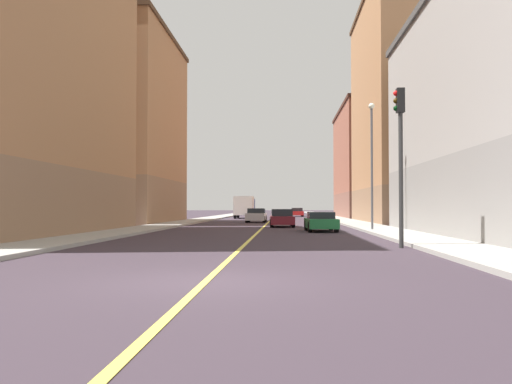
% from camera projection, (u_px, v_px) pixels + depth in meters
% --- Properties ---
extents(ground_plane, '(400.00, 400.00, 0.00)m').
position_uv_depth(ground_plane, '(206.00, 282.00, 10.68)').
color(ground_plane, '#362B34').
rests_on(ground_plane, ground).
extents(sidewalk_left, '(2.70, 168.00, 0.15)m').
position_uv_depth(sidewalk_left, '(339.00, 219.00, 59.17)').
color(sidewalk_left, '#9E9B93').
rests_on(sidewalk_left, ground).
extents(sidewalk_right, '(2.70, 168.00, 0.15)m').
position_uv_depth(sidewalk_right, '(204.00, 219.00, 60.01)').
color(sidewalk_right, '#9E9B93').
rests_on(sidewalk_right, ground).
extents(lane_center_stripe, '(0.16, 154.00, 0.01)m').
position_uv_depth(lane_center_stripe, '(271.00, 220.00, 59.59)').
color(lane_center_stripe, '#E5D14C').
rests_on(lane_center_stripe, ground).
extents(building_left_mid, '(8.58, 18.71, 20.99)m').
position_uv_depth(building_left_mid, '(408.00, 110.00, 49.45)').
color(building_left_mid, '#8F6B4F').
rests_on(building_left_mid, ground).
extents(building_left_far, '(8.58, 20.20, 14.58)m').
position_uv_depth(building_left_far, '(371.00, 163.00, 70.58)').
color(building_left_far, brown).
rests_on(building_left_far, ground).
extents(building_right_corner, '(8.58, 20.82, 22.37)m').
position_uv_depth(building_right_corner, '(4.00, 22.00, 27.71)').
color(building_right_corner, '#8F6B4F').
rests_on(building_right_corner, ground).
extents(building_right_midblock, '(8.58, 16.68, 17.49)m').
position_uv_depth(building_right_midblock, '(126.00, 128.00, 49.10)').
color(building_right_midblock, '#8F6B4F').
rests_on(building_right_midblock, ground).
extents(traffic_light_left_near, '(0.40, 0.32, 5.88)m').
position_uv_depth(traffic_light_left_near, '(400.00, 144.00, 19.48)').
color(traffic_light_left_near, '#2D2D2D').
rests_on(traffic_light_left_near, ground).
extents(street_lamp_left_near, '(0.36, 0.36, 7.66)m').
position_uv_depth(street_lamp_left_near, '(372.00, 153.00, 32.11)').
color(street_lamp_left_near, '#4C4C51').
rests_on(street_lamp_left_near, ground).
extents(car_silver, '(1.91, 4.30, 1.34)m').
position_uv_depth(car_silver, '(256.00, 215.00, 50.63)').
color(car_silver, silver).
rests_on(car_silver, ground).
extents(car_red, '(2.00, 4.21, 1.30)m').
position_uv_depth(car_red, '(297.00, 212.00, 79.71)').
color(car_red, red).
rests_on(car_red, ground).
extents(car_maroon, '(1.92, 4.30, 1.33)m').
position_uv_depth(car_maroon, '(282.00, 218.00, 39.46)').
color(car_maroon, maroon).
rests_on(car_maroon, ground).
extents(car_white, '(1.88, 4.39, 1.20)m').
position_uv_depth(car_white, '(279.00, 214.00, 63.16)').
color(car_white, white).
rests_on(car_white, ground).
extents(car_green, '(1.93, 4.25, 1.19)m').
position_uv_depth(car_green, '(321.00, 222.00, 32.32)').
color(car_green, '#1E6B38').
rests_on(car_green, ground).
extents(box_truck, '(2.40, 6.83, 2.78)m').
position_uv_depth(box_truck, '(245.00, 206.00, 67.82)').
color(box_truck, navy).
rests_on(box_truck, ground).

